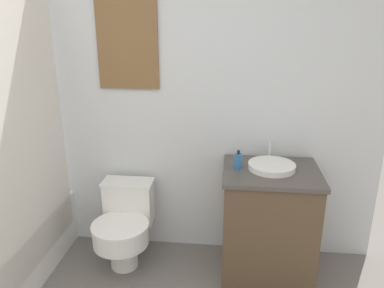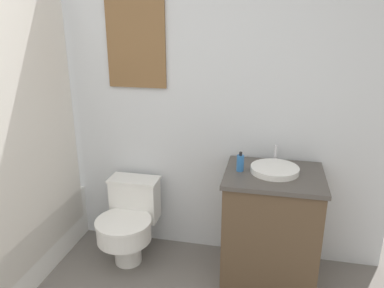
{
  "view_description": "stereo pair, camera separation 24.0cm",
  "coord_description": "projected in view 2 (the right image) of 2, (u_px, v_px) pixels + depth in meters",
  "views": [
    {
      "loc": [
        0.63,
        -0.78,
        1.81
      ],
      "look_at": [
        0.38,
        1.48,
        1.04
      ],
      "focal_mm": 35.0,
      "sensor_mm": 36.0,
      "label": 1
    },
    {
      "loc": [
        0.86,
        -0.74,
        1.81
      ],
      "look_at": [
        0.38,
        1.48,
        1.04
      ],
      "focal_mm": 35.0,
      "sensor_mm": 36.0,
      "label": 2
    }
  ],
  "objects": [
    {
      "name": "soap_bottle",
      "position": [
        240.0,
        163.0,
        2.53
      ],
      "size": [
        0.05,
        0.05,
        0.14
      ],
      "color": "#2D6BB2",
      "rests_on": "vanity"
    },
    {
      "name": "shower_area",
      "position": [
        3.0,
        244.0,
        2.66
      ],
      "size": [
        0.57,
        1.44,
        1.98
      ],
      "color": "white",
      "rests_on": "ground_plane"
    },
    {
      "name": "vanity",
      "position": [
        270.0,
        227.0,
        2.64
      ],
      "size": [
        0.66,
        0.56,
        0.82
      ],
      "color": "brown",
      "rests_on": "ground_plane"
    },
    {
      "name": "sink",
      "position": [
        275.0,
        169.0,
        2.52
      ],
      "size": [
        0.32,
        0.36,
        0.13
      ],
      "color": "white",
      "rests_on": "vanity"
    },
    {
      "name": "toilet",
      "position": [
        129.0,
        220.0,
        2.88
      ],
      "size": [
        0.42,
        0.56,
        0.62
      ],
      "color": "white",
      "rests_on": "ground_plane"
    },
    {
      "name": "wall_back",
      "position": [
        157.0,
        95.0,
        2.85
      ],
      "size": [
        3.49,
        0.07,
        2.5
      ],
      "color": "silver",
      "rests_on": "ground_plane"
    }
  ]
}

